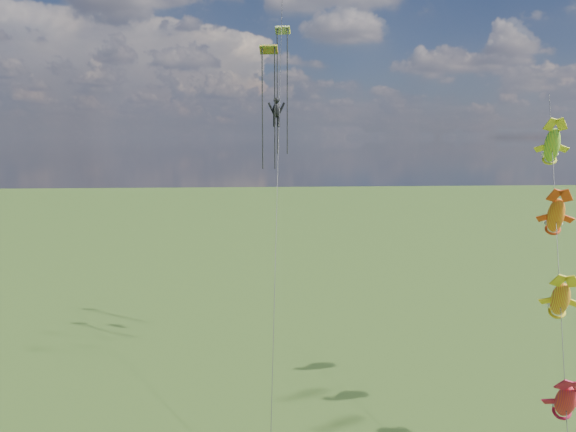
{
  "coord_description": "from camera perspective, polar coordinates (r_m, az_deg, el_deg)",
  "views": [
    {
      "loc": [
        7.31,
        -21.88,
        15.04
      ],
      "look_at": [
        9.51,
        8.71,
        10.75
      ],
      "focal_mm": 35.0,
      "sensor_mm": 36.0,
      "label": 1
    }
  ],
  "objects": [
    {
      "name": "parafoil_rig",
      "position": [
        35.72,
        -1.2,
        11.23
      ],
      "size": [
        2.37,
        17.48,
        24.82
      ],
      "rotation": [
        0.0,
        0.0,
        -0.01
      ],
      "color": "brown",
      "rests_on": "ground"
    },
    {
      "name": "fish_windsock_rig",
      "position": [
        27.87,
        25.74,
        -3.75
      ],
      "size": [
        6.23,
        14.79,
        17.42
      ],
      "rotation": [
        0.0,
        0.0,
        -0.07
      ],
      "color": "brown",
      "rests_on": "ground"
    }
  ]
}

